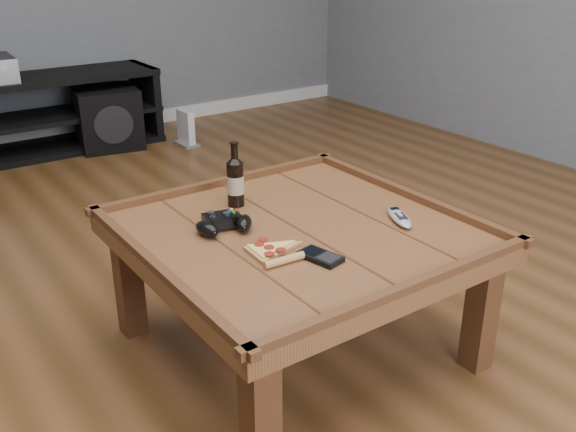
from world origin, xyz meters
TOP-DOWN VIEW (x-y plane):
  - ground at (0.00, 0.00)m, footprint 6.00×6.00m
  - baseboard at (0.00, 2.99)m, footprint 5.00×0.02m
  - coffee_table at (0.00, 0.00)m, footprint 1.03×1.03m
  - media_console at (0.00, 2.75)m, footprint 1.40×0.45m
  - beer_bottle at (-0.06, 0.28)m, footprint 0.06×0.06m
  - game_controller at (-0.20, 0.12)m, footprint 0.20×0.16m
  - pizza_slice at (-0.17, -0.10)m, footprint 0.15×0.24m
  - smartphone at (-0.07, -0.21)m, footprint 0.10×0.14m
  - remote_control at (0.31, -0.14)m, footprint 0.12×0.18m
  - subwoofer at (0.34, 2.63)m, footprint 0.46×0.46m
  - game_console at (0.78, 2.36)m, footprint 0.11×0.19m

SIDE VIEW (x-z plane):
  - ground at x=0.00m, z-range 0.00..0.00m
  - baseboard at x=0.00m, z-range 0.00..0.10m
  - game_console at x=0.78m, z-range -0.01..0.23m
  - subwoofer at x=0.34m, z-range 0.00..0.40m
  - media_console at x=0.00m, z-range 0.00..0.50m
  - coffee_table at x=0.00m, z-range 0.15..0.63m
  - pizza_slice at x=-0.17m, z-range 0.45..0.47m
  - smartphone at x=-0.07m, z-range 0.45..0.47m
  - remote_control at x=0.31m, z-range 0.45..0.48m
  - game_controller at x=-0.20m, z-range 0.45..0.50m
  - beer_bottle at x=-0.06m, z-range 0.43..0.65m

